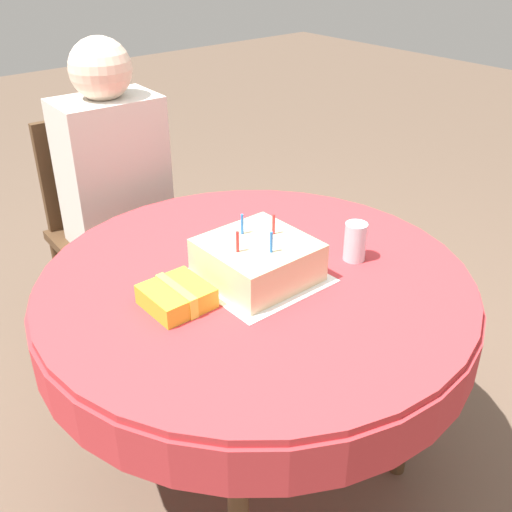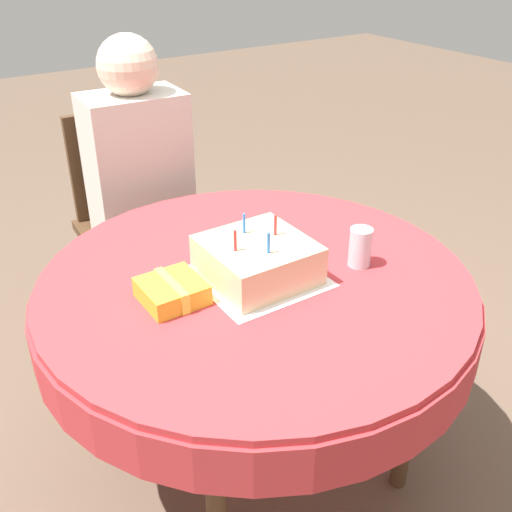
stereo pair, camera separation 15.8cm
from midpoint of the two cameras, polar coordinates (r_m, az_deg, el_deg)
name	(u,v)px [view 2 (the right image)]	position (r m, az deg, el deg)	size (l,w,h in m)	color
ground_plane	(256,459)	(2.08, 2.26, -18.87)	(12.00, 12.00, 0.00)	brown
dining_table	(255,301)	(1.66, 2.68, -4.44)	(1.20, 1.20, 0.71)	#BC3338
chair	(137,216)	(2.45, -9.45, 3.70)	(0.48, 0.48, 0.90)	#4C331E
person	(140,169)	(2.27, -9.03, 8.18)	(0.37, 0.34, 1.22)	beige
napkin	(257,277)	(1.61, 2.93, -2.10)	(0.31, 0.31, 0.00)	white
birthday_cake	(257,260)	(1.58, 2.98, -0.44)	(0.26, 0.26, 0.16)	beige
drinking_glass	(360,247)	(1.68, 12.57, 0.75)	(0.06, 0.06, 0.11)	silver
gift_box	(172,291)	(1.51, -5.05, -3.44)	(0.15, 0.16, 0.06)	gold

